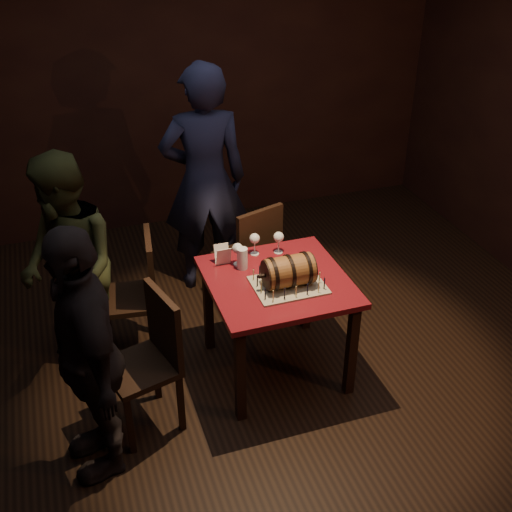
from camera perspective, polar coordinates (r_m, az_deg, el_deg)
The scene contains 16 objects.
room_shell at distance 3.80m, azimuth 1.25°, elevation 5.63°, with size 5.04×5.04×2.80m.
pub_table at distance 4.24m, azimuth 1.90°, elevation -3.31°, with size 0.90×0.90×0.75m.
cake_board at distance 4.11m, azimuth 2.90°, elevation -2.60°, with size 0.45×0.35×0.01m, color gray.
barrel_cake at distance 4.05m, azimuth 2.93°, elevation -1.35°, with size 0.37×0.22×0.22m.
birthday_candles at distance 4.08m, azimuth 2.91°, elevation -2.06°, with size 0.40×0.30×0.09m.
wine_glass_left at distance 4.27m, azimuth -1.65°, elevation 0.60°, with size 0.07×0.07×0.16m.
wine_glass_mid at distance 4.38m, azimuth -0.13°, elevation 1.48°, with size 0.07×0.07×0.16m.
wine_glass_right at distance 4.40m, azimuth 2.03°, elevation 1.62°, with size 0.07×0.07×0.16m.
pint_of_ale at distance 4.25m, azimuth -1.23°, elevation -0.26°, with size 0.07×0.07×0.15m.
menu_card at distance 4.31m, azimuth -2.98°, elevation 0.07°, with size 0.10×0.05×0.13m, color white, non-canonical shape.
chair_back at distance 4.89m, azimuth -0.36°, elevation 0.24°, with size 0.50×0.50×0.93m.
chair_left_rear at distance 4.56m, azimuth -10.42°, elevation -2.92°, with size 0.45×0.45×0.93m.
chair_left_front at distance 3.97m, azimuth -9.29°, elevation -8.62°, with size 0.49×0.49×0.93m.
person_back at distance 5.08m, azimuth -4.61°, elevation 6.67°, with size 0.69×0.45×1.88m, color #1C1D38.
person_left_rear at distance 4.41m, azimuth -16.26°, elevation -0.96°, with size 0.76×0.59×1.56m, color #363C1E.
person_left_front at distance 3.61m, azimuth -14.78°, elevation -8.47°, with size 0.93×0.39×1.58m, color black.
Camera 1 is at (-1.18, -3.22, 3.03)m, focal length 45.00 mm.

